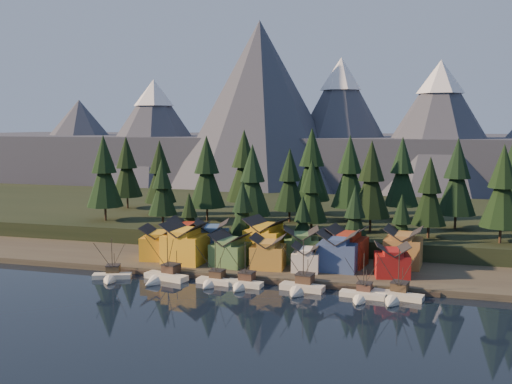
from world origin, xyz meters
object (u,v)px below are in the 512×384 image
(house_front_0, at_px, (159,242))
(house_back_0, at_px, (186,234))
(boat_3, at_px, (243,277))
(house_back_1, at_px, (212,238))
(boat_0, at_px, (111,271))
(boat_1, at_px, (163,271))
(boat_2, at_px, (213,275))
(house_front_1, at_px, (185,242))
(boat_4, at_px, (301,280))
(boat_6, at_px, (396,290))
(boat_5, at_px, (362,290))

(house_front_0, height_order, house_back_0, house_back_0)
(boat_3, relative_size, house_front_0, 1.14)
(house_front_0, xyz_separation_m, house_back_1, (12.48, 6.18, 0.53))
(boat_0, distance_m, boat_1, 12.57)
(boat_2, bearing_deg, house_back_1, 116.42)
(boat_0, distance_m, boat_3, 32.39)
(boat_3, bearing_deg, house_front_1, 152.44)
(boat_4, xyz_separation_m, boat_6, (20.61, -0.63, -0.37))
(boat_1, xyz_separation_m, house_back_0, (-3.61, 23.35, 4.21))
(boat_6, bearing_deg, house_back_0, 169.98)
(boat_5, bearing_deg, boat_2, -176.48)
(boat_4, bearing_deg, house_front_0, 168.92)
(boat_0, height_order, boat_2, boat_2)
(boat_3, height_order, house_back_1, house_back_1)
(boat_0, xyz_separation_m, boat_5, (59.25, 0.63, -0.17))
(boat_5, distance_m, house_back_0, 56.61)
(boat_0, height_order, boat_1, boat_1)
(house_front_0, bearing_deg, boat_6, -22.41)
(boat_6, bearing_deg, house_front_1, 178.92)
(boat_0, height_order, house_back_1, house_back_1)
(boat_4, distance_m, house_front_1, 35.17)
(boat_3, distance_m, house_front_1, 23.47)
(boat_1, bearing_deg, boat_4, 13.34)
(boat_2, distance_m, house_back_1, 22.04)
(boat_1, height_order, boat_4, boat_4)
(boat_5, relative_size, house_front_0, 1.10)
(boat_4, relative_size, house_back_1, 1.20)
(boat_1, relative_size, house_front_0, 1.26)
(boat_0, xyz_separation_m, boat_3, (32.32, 2.11, 0.22))
(boat_2, xyz_separation_m, house_back_0, (-16.22, 23.34, 4.38))
(boat_1, height_order, house_front_1, house_front_1)
(boat_2, bearing_deg, boat_5, 3.21)
(boat_1, relative_size, boat_2, 1.15)
(house_front_0, relative_size, house_back_1, 0.94)
(boat_3, relative_size, house_back_1, 1.07)
(house_back_1, bearing_deg, boat_3, -67.82)
(house_front_0, bearing_deg, boat_1, -71.31)
(boat_4, bearing_deg, boat_6, 6.31)
(boat_3, bearing_deg, house_back_1, 131.48)
(boat_5, relative_size, house_back_1, 1.03)
(boat_2, bearing_deg, boat_3, 3.96)
(boat_6, bearing_deg, boat_3, -168.06)
(boat_6, xyz_separation_m, house_front_1, (-53.23, 13.00, 4.84))
(boat_5, distance_m, house_front_0, 56.68)
(boat_3, bearing_deg, boat_5, 2.44)
(boat_4, bearing_deg, house_back_0, 155.72)
(boat_2, relative_size, boat_4, 0.86)
(boat_5, height_order, house_front_1, house_front_1)
(boat_6, bearing_deg, boat_5, -158.77)
(boat_4, bearing_deg, house_front_1, 167.31)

